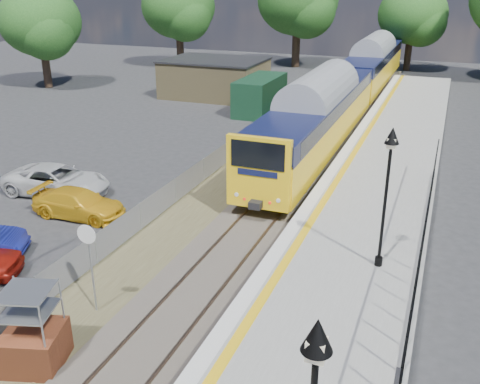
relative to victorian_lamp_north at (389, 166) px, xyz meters
The scene contains 14 objects.
ground 9.09m from the victorian_lamp_north, 131.46° to the right, with size 120.00×120.00×0.00m, color #2D2D30.
track_bed 8.03m from the victorian_lamp_north, 147.53° to the left, with size 5.90×80.00×0.29m.
platform 4.47m from the victorian_lamp_north, 118.81° to the left, with size 5.00×70.00×0.90m, color gray.
platform_edge 5.05m from the victorian_lamp_north, 147.69° to the left, with size 0.90×70.00×0.01m.
victorian_lamp_north is the anchor object (origin of this frame).
palisade_fence 4.67m from the victorian_lamp_north, 71.67° to the right, with size 0.12×26.00×2.00m.
wire_fence 11.83m from the victorian_lamp_north, 147.72° to the left, with size 0.06×52.00×1.20m.
outbuilding 30.10m from the victorian_lamp_north, 122.74° to the left, with size 10.80×10.10×3.12m.
tree_line 36.28m from the victorian_lamp_north, 96.18° to the left, with size 56.80×43.80×11.88m.
train 24.33m from the victorian_lamp_north, 102.63° to the left, with size 2.82×40.83×3.51m.
brick_plinth 10.99m from the victorian_lamp_north, 137.85° to the right, with size 1.80×1.80×2.33m.
speed_sign 9.27m from the victorian_lamp_north, 150.17° to the right, with size 0.60×0.12×2.98m.
car_yellow 13.22m from the victorian_lamp_north, behind, with size 1.68×4.13×1.20m, color gold.
car_white 15.88m from the victorian_lamp_north, 169.08° to the left, with size 2.30×4.99×1.39m, color silver.
Camera 1 is at (6.66, -9.72, 9.59)m, focal length 40.00 mm.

